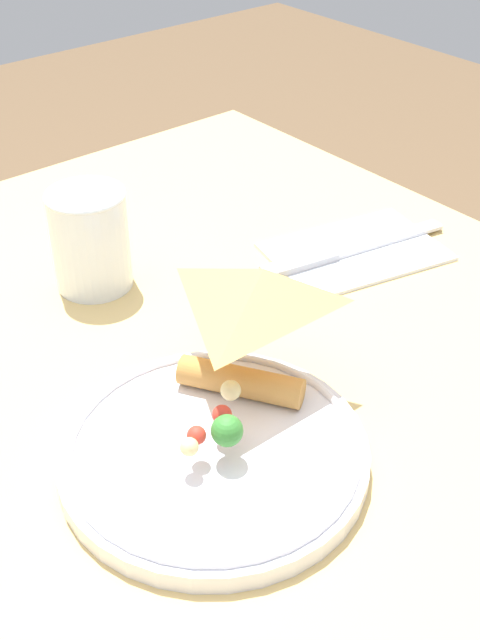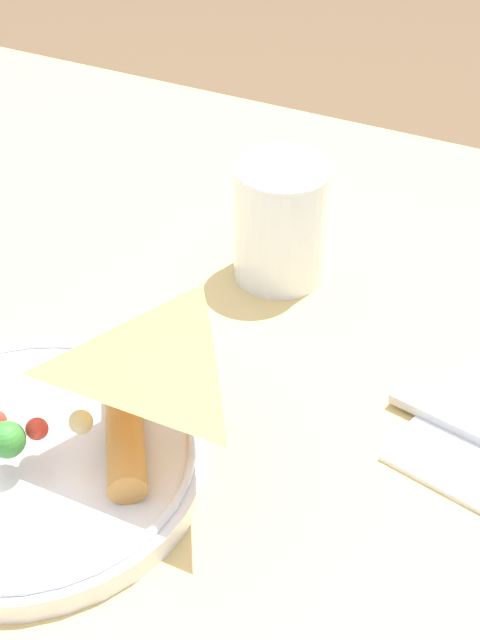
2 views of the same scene
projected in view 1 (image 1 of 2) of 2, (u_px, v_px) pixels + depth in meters
The scene contains 5 objects.
dining_table at pixel (3, 563), 0.64m from camera, with size 1.19×0.87×0.74m.
plate_pizza at pixel (215, 445), 0.58m from camera, with size 0.23×0.23×0.05m.
milk_glass at pixel (91, 242), 0.76m from camera, with size 0.08×0.08×0.10m.
napkin_folded at pixel (355, 252), 0.83m from camera, with size 0.20×0.15×0.00m.
butter_knife at pixel (346, 251), 0.82m from camera, with size 0.22×0.06×0.01m.
Camera 1 is at (-0.11, -0.43, 1.17)m, focal length 45.00 mm.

